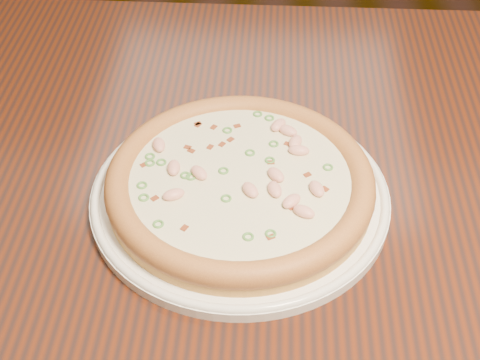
{
  "coord_description": "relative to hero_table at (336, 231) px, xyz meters",
  "views": [
    {
      "loc": [
        0.12,
        -1.01,
        1.28
      ],
      "look_at": [
        0.09,
        -0.48,
        0.78
      ],
      "focal_mm": 50.0,
      "sensor_mm": 36.0,
      "label": 1
    }
  ],
  "objects": [
    {
      "name": "ground",
      "position": [
        -0.21,
        0.43,
        -0.65
      ],
      "size": [
        9.0,
        9.0,
        0.0
      ],
      "primitive_type": "plane",
      "color": "black"
    },
    {
      "name": "plate",
      "position": [
        -0.12,
        -0.05,
        0.11
      ],
      "size": [
        0.33,
        0.33,
        0.02
      ],
      "color": "white",
      "rests_on": "hero_table"
    },
    {
      "name": "pizza",
      "position": [
        -0.12,
        -0.05,
        0.13
      ],
      "size": [
        0.3,
        0.3,
        0.03
      ],
      "color": "gold",
      "rests_on": "plate"
    },
    {
      "name": "hero_table",
      "position": [
        0.0,
        0.0,
        0.0
      ],
      "size": [
        1.2,
        0.8,
        0.75
      ],
      "color": "black",
      "rests_on": "ground"
    }
  ]
}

